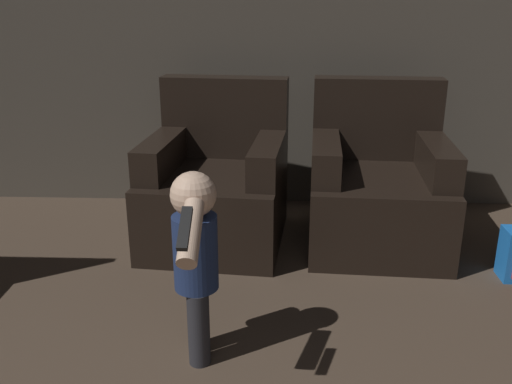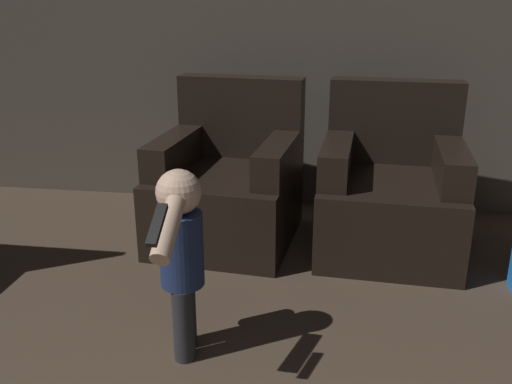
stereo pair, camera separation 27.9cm
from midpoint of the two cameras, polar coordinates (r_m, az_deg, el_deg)
The scene contains 4 objects.
wall_back at distance 3.97m, azimuth 5.28°, elevation 17.08°, with size 8.40×0.05×2.60m.
armchair_left at distance 3.49m, azimuth -0.45°, elevation 0.58°, with size 0.88×0.94×0.96m.
armchair_right at distance 3.48m, azimuth 15.52°, elevation -0.19°, with size 0.85×0.92×0.96m.
person_toddler at distance 2.29m, azimuth -4.08°, elevation -5.89°, with size 0.18×0.56×0.82m.
Camera 2 is at (0.37, 0.56, 1.47)m, focal length 40.00 mm.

